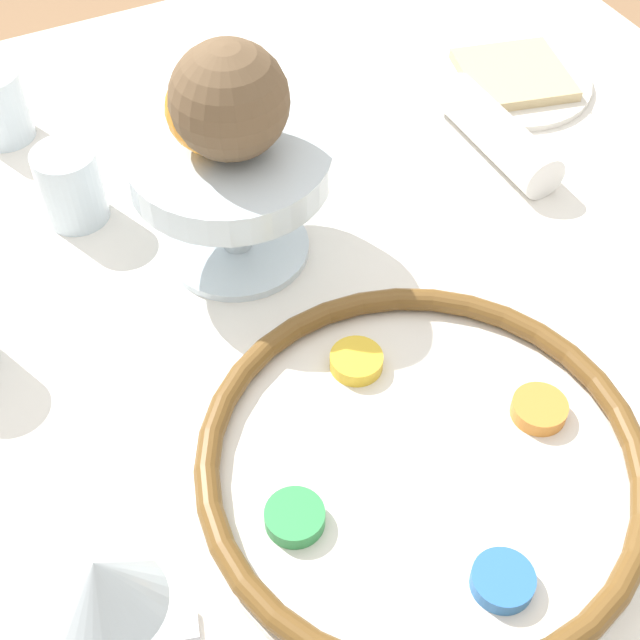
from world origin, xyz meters
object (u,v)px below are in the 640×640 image
coconut (229,100)px  wine_glass (104,587)px  fruit_stand (231,177)px  napkin_roll (498,134)px  seder_plate (422,462)px  bread_plate (513,79)px  cup_mid (71,186)px  orange_fruit (211,109)px

coconut → wine_glass: bearing=145.3°
fruit_stand → napkin_roll: fruit_stand is taller
coconut → napkin_roll: coconut is taller
seder_plate → bread_plate: bearing=-41.9°
wine_glass → fruit_stand: size_ratio=0.71×
bread_plate → cup_mid: size_ratio=2.32×
bread_plate → napkin_roll: (-0.10, 0.09, 0.02)m
wine_glass → orange_fruit: size_ratio=1.65×
orange_fruit → napkin_roll: orange_fruit is taller
napkin_roll → bread_plate: bearing=-42.7°
cup_mid → napkin_roll: bearing=-103.1°
cup_mid → wine_glass: bearing=168.0°
seder_plate → bread_plate: (0.41, -0.37, -0.01)m
wine_glass → coconut: bearing=-34.7°
fruit_stand → orange_fruit: 0.07m
napkin_roll → cup_mid: 0.45m
orange_fruit → napkin_roll: 0.35m
coconut → bread_plate: 0.44m
coconut → bread_plate: (0.11, -0.39, -0.17)m
seder_plate → bread_plate: 0.55m
coconut → napkin_roll: bearing=-86.6°
fruit_stand → cup_mid: size_ratio=2.31×
seder_plate → coconut: bearing=5.4°
orange_fruit → coconut: coconut is taller
napkin_roll → cup_mid: bearing=76.9°
coconut → cup_mid: coconut is taller
seder_plate → napkin_roll: size_ratio=2.06×
cup_mid → orange_fruit: bearing=-133.0°
wine_glass → bread_plate: 0.76m
orange_fruit → cup_mid: size_ratio=0.99×
seder_plate → fruit_stand: bearing=6.2°
coconut → napkin_roll: (0.02, -0.31, -0.15)m
napkin_roll → coconut: bearing=93.4°
orange_fruit → napkin_roll: bearing=-88.7°
coconut → napkin_roll: size_ratio=0.59×
seder_plate → napkin_roll: bearing=-41.7°
seder_plate → wine_glass: 0.27m
fruit_stand → cup_mid: 0.18m
coconut → napkin_roll: 0.34m
wine_glass → cup_mid: 0.46m
orange_fruit → coconut: 0.02m
napkin_roll → cup_mid: size_ratio=2.17×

